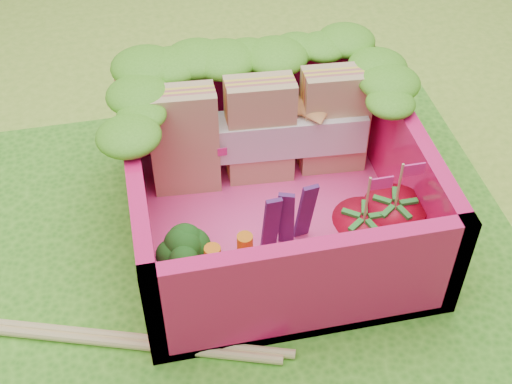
{
  "coord_description": "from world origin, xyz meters",
  "views": [
    {
      "loc": [
        -0.39,
        -1.98,
        2.54
      ],
      "look_at": [
        0.09,
        0.29,
        0.28
      ],
      "focal_mm": 50.0,
      "sensor_mm": 36.0,
      "label": 1
    }
  ],
  "objects_px": {
    "broccoli": "(185,251)",
    "strawberry_left": "(361,240)",
    "sandwich_stack": "(261,131)",
    "bento_box": "(275,185)",
    "strawberry_right": "(391,227)",
    "chopsticks": "(12,328)"
  },
  "relations": [
    {
      "from": "strawberry_left",
      "to": "sandwich_stack",
      "type": "bearing_deg",
      "value": 114.94
    },
    {
      "from": "strawberry_right",
      "to": "chopsticks",
      "type": "height_order",
      "value": "strawberry_right"
    },
    {
      "from": "strawberry_left",
      "to": "broccoli",
      "type": "bearing_deg",
      "value": 175.54
    },
    {
      "from": "strawberry_left",
      "to": "chopsticks",
      "type": "bearing_deg",
      "value": -178.81
    },
    {
      "from": "broccoli",
      "to": "sandwich_stack",
      "type": "bearing_deg",
      "value": 52.41
    },
    {
      "from": "strawberry_left",
      "to": "chopsticks",
      "type": "xyz_separation_m",
      "value": [
        -1.52,
        -0.03,
        -0.17
      ]
    },
    {
      "from": "bento_box",
      "to": "strawberry_left",
      "type": "bearing_deg",
      "value": -46.66
    },
    {
      "from": "sandwich_stack",
      "to": "strawberry_right",
      "type": "bearing_deg",
      "value": -52.97
    },
    {
      "from": "broccoli",
      "to": "strawberry_left",
      "type": "xyz_separation_m",
      "value": [
        0.77,
        -0.06,
        -0.04
      ]
    },
    {
      "from": "strawberry_right",
      "to": "chopsticks",
      "type": "xyz_separation_m",
      "value": [
        -1.68,
        -0.08,
        -0.17
      ]
    },
    {
      "from": "bento_box",
      "to": "chopsticks",
      "type": "bearing_deg",
      "value": -163.33
    },
    {
      "from": "sandwich_stack",
      "to": "strawberry_left",
      "type": "bearing_deg",
      "value": -65.06
    },
    {
      "from": "bento_box",
      "to": "strawberry_right",
      "type": "height_order",
      "value": "strawberry_right"
    },
    {
      "from": "bento_box",
      "to": "chopsticks",
      "type": "distance_m",
      "value": 1.29
    },
    {
      "from": "strawberry_left",
      "to": "strawberry_right",
      "type": "xyz_separation_m",
      "value": [
        0.16,
        0.05,
        0.0
      ]
    },
    {
      "from": "chopsticks",
      "to": "strawberry_right",
      "type": "bearing_deg",
      "value": 2.67
    },
    {
      "from": "chopsticks",
      "to": "broccoli",
      "type": "bearing_deg",
      "value": 6.89
    },
    {
      "from": "bento_box",
      "to": "broccoli",
      "type": "distance_m",
      "value": 0.53
    },
    {
      "from": "strawberry_right",
      "to": "chopsticks",
      "type": "distance_m",
      "value": 1.69
    },
    {
      "from": "broccoli",
      "to": "strawberry_right",
      "type": "distance_m",
      "value": 0.92
    },
    {
      "from": "sandwich_stack",
      "to": "broccoli",
      "type": "relative_size",
      "value": 3.38
    },
    {
      "from": "sandwich_stack",
      "to": "broccoli",
      "type": "height_order",
      "value": "sandwich_stack"
    }
  ]
}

